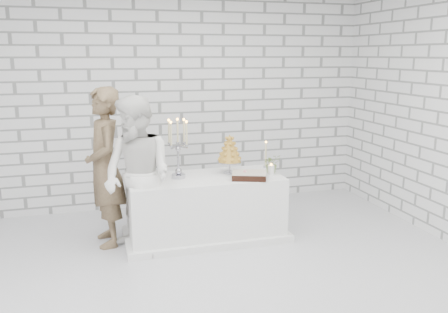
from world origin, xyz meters
TOP-DOWN VIEW (x-y plane):
  - ground at (0.00, 0.00)m, footprint 6.00×5.00m
  - wall_back at (0.00, 2.50)m, footprint 6.00×0.01m
  - wall_front at (0.00, -2.50)m, footprint 6.00×0.01m
  - cake_table at (0.31, 1.11)m, footprint 1.80×0.80m
  - groom at (-0.82, 1.25)m, footprint 0.51×0.71m
  - bride at (-0.49, 0.87)m, footprint 1.05×1.08m
  - candelabra at (0.00, 1.16)m, footprint 0.29×0.29m
  - croquembouche at (0.64, 1.20)m, footprint 0.38×0.38m
  - chocolate_cake at (0.78, 0.89)m, footprint 0.46×0.39m
  - pillar_candle at (1.09, 0.98)m, footprint 0.08×0.08m
  - extra_taper at (1.16, 1.35)m, footprint 0.06×0.06m
  - flowers at (1.13, 1.07)m, footprint 0.21×0.19m

SIDE VIEW (x-z plane):
  - ground at x=0.00m, z-range -0.01..0.01m
  - cake_table at x=0.31m, z-range 0.00..0.75m
  - chocolate_cake at x=0.78m, z-range 0.75..0.83m
  - pillar_candle at x=1.09m, z-range 0.75..0.87m
  - flowers at x=1.13m, z-range 0.75..0.98m
  - bride at x=-0.49m, z-range 0.00..1.75m
  - groom at x=-0.82m, z-range 0.00..1.82m
  - extra_taper at x=1.16m, z-range 0.75..1.07m
  - croquembouche at x=0.64m, z-range 0.75..1.23m
  - candelabra at x=0.00m, z-range 0.75..1.45m
  - wall_back at x=0.00m, z-range 0.00..3.00m
  - wall_front at x=0.00m, z-range 0.00..3.00m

